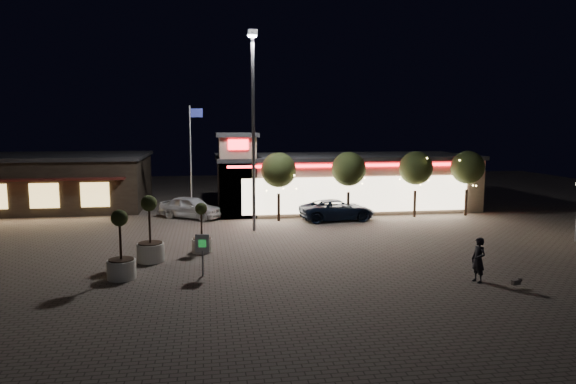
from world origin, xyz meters
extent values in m
plane|color=#61584E|center=(0.00, 0.00, 0.00)|extent=(90.00, 90.00, 0.00)
cube|color=tan|center=(10.00, 16.00, 2.00)|extent=(20.00, 8.00, 4.00)
cube|color=#262628|center=(10.00, 16.00, 4.15)|extent=(20.40, 8.40, 0.30)
cube|color=#FFE7BF|center=(10.00, 11.95, 1.60)|extent=(17.00, 0.12, 2.60)
cube|color=#FD141F|center=(10.00, 11.92, 3.75)|extent=(19.00, 0.10, 0.18)
cube|color=tan|center=(1.30, 13.30, 2.90)|extent=(2.60, 2.60, 5.80)
cube|color=#262628|center=(1.30, 13.30, 5.95)|extent=(3.00, 3.00, 0.30)
cube|color=#FD141F|center=(1.30, 11.95, 5.30)|extent=(1.40, 0.10, 0.70)
cube|color=#382D23|center=(-14.00, 20.00, 2.00)|extent=(16.00, 10.00, 4.00)
cube|color=#262628|center=(-14.00, 20.00, 4.15)|extent=(16.40, 10.40, 0.30)
cube|color=#591E19|center=(-14.00, 14.60, 2.80)|extent=(14.40, 0.80, 0.15)
cube|color=#F0C56C|center=(-12.50, 14.95, 1.60)|extent=(2.00, 0.12, 1.80)
cube|color=#F0C56C|center=(-9.00, 14.95, 1.60)|extent=(2.00, 0.12, 1.80)
cylinder|color=gray|center=(2.00, 8.00, 6.00)|extent=(0.20, 0.20, 12.00)
cube|color=gray|center=(2.00, 8.00, 12.20)|extent=(0.60, 0.40, 0.35)
cube|color=white|center=(2.00, 8.00, 12.00)|extent=(0.45, 0.30, 0.08)
cylinder|color=white|center=(-2.00, 13.00, 4.00)|extent=(0.10, 0.10, 8.00)
cube|color=navy|center=(-1.55, 13.00, 7.50)|extent=(0.90, 0.04, 0.60)
cylinder|color=#332319|center=(4.00, 11.00, 0.96)|extent=(0.20, 0.20, 1.92)
sphere|color=#2D3819|center=(4.00, 11.00, 3.58)|extent=(2.42, 2.42, 2.42)
cylinder|color=#332319|center=(9.00, 11.00, 0.96)|extent=(0.20, 0.20, 1.92)
sphere|color=#2D3819|center=(9.00, 11.00, 3.58)|extent=(2.42, 2.42, 2.42)
cylinder|color=#332319|center=(14.00, 11.00, 0.96)|extent=(0.20, 0.20, 1.92)
sphere|color=#2D3819|center=(14.00, 11.00, 3.58)|extent=(2.42, 2.42, 2.42)
cylinder|color=#332319|center=(18.00, 11.00, 0.96)|extent=(0.20, 0.20, 1.92)
sphere|color=#2D3819|center=(18.00, 11.00, 3.58)|extent=(2.42, 2.42, 2.42)
imported|color=black|center=(8.12, 10.67, 0.73)|extent=(5.44, 2.83, 1.46)
imported|color=silver|center=(-2.06, 13.05, 0.80)|extent=(4.97, 4.15, 1.60)
imported|color=black|center=(10.39, -4.31, 0.96)|extent=(0.61, 0.79, 1.93)
cube|color=#59514C|center=(11.52, -5.32, 0.24)|extent=(0.41, 0.25, 0.20)
sphere|color=#59514C|center=(11.73, -5.26, 0.32)|extent=(0.18, 0.18, 0.18)
cylinder|color=silver|center=(-3.71, 1.35, 0.44)|extent=(1.33, 1.33, 0.89)
cylinder|color=black|center=(-3.71, 1.35, 0.91)|extent=(1.15, 1.15, 0.07)
cylinder|color=#332319|center=(-3.71, 1.35, 1.94)|extent=(0.11, 0.11, 2.00)
sphere|color=#2D3819|center=(-3.71, 1.35, 2.88)|extent=(0.78, 0.78, 0.78)
cylinder|color=silver|center=(-4.66, -1.41, 0.41)|extent=(1.24, 1.24, 0.83)
cylinder|color=black|center=(-4.66, -1.41, 0.85)|extent=(1.07, 1.07, 0.06)
cylinder|color=#332319|center=(-4.66, -1.41, 1.81)|extent=(0.10, 0.10, 1.86)
sphere|color=#2D3819|center=(-4.66, -1.41, 2.68)|extent=(0.72, 0.72, 0.72)
cylinder|color=silver|center=(-1.24, 2.83, 0.36)|extent=(1.07, 1.07, 0.71)
cylinder|color=black|center=(-1.24, 2.83, 0.73)|extent=(0.93, 0.93, 0.05)
cylinder|color=#332319|center=(-1.24, 2.83, 1.56)|extent=(0.09, 0.09, 1.61)
sphere|color=#2D3819|center=(-1.24, 2.83, 2.32)|extent=(0.62, 0.62, 0.62)
cylinder|color=gray|center=(-1.17, -1.56, 0.57)|extent=(0.08, 0.08, 1.14)
cube|color=white|center=(-1.17, -1.56, 1.48)|extent=(0.62, 0.19, 0.81)
cube|color=green|center=(-1.17, -1.60, 1.48)|extent=(0.33, 0.09, 0.33)
camera|label=1|loc=(-0.94, -23.93, 6.62)|focal=32.00mm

